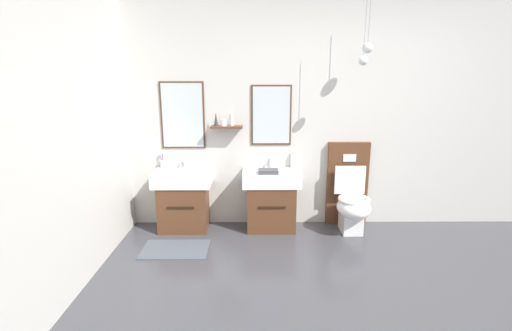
# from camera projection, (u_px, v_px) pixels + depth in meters

# --- Properties ---
(ground_plane) EXTENTS (6.33, 5.25, 0.10)m
(ground_plane) POSITION_uv_depth(u_px,v_px,m) (392.00, 329.00, 2.68)
(ground_plane) COLOR #3D3D42
(ground_plane) RESTS_ON ground
(wall_back) EXTENTS (5.13, 0.60, 2.58)m
(wall_back) POSITION_uv_depth(u_px,v_px,m) (339.00, 116.00, 4.27)
(wall_back) COLOR beige
(wall_back) RESTS_ON ground
(wall_left) EXTENTS (0.12, 4.05, 2.58)m
(wall_left) POSITION_uv_depth(u_px,v_px,m) (19.00, 149.00, 2.35)
(wall_left) COLOR beige
(wall_left) RESTS_ON ground
(bath_mat) EXTENTS (0.68, 0.44, 0.01)m
(bath_mat) POSITION_uv_depth(u_px,v_px,m) (175.00, 249.00, 3.79)
(bath_mat) COLOR #474C56
(bath_mat) RESTS_ON ground
(vanity_sink_left) EXTENTS (0.65, 0.43, 0.70)m
(vanity_sink_left) POSITION_uv_depth(u_px,v_px,m) (184.00, 198.00, 4.25)
(vanity_sink_left) COLOR #56331E
(vanity_sink_left) RESTS_ON ground
(tap_on_left_sink) EXTENTS (0.03, 0.13, 0.11)m
(tap_on_left_sink) POSITION_uv_depth(u_px,v_px,m) (184.00, 162.00, 4.30)
(tap_on_left_sink) COLOR silver
(tap_on_left_sink) RESTS_ON vanity_sink_left
(vanity_sink_right) EXTENTS (0.65, 0.43, 0.70)m
(vanity_sink_right) POSITION_uv_depth(u_px,v_px,m) (271.00, 198.00, 4.26)
(vanity_sink_right) COLOR #56331E
(vanity_sink_right) RESTS_ON ground
(tap_on_right_sink) EXTENTS (0.03, 0.13, 0.11)m
(tap_on_right_sink) POSITION_uv_depth(u_px,v_px,m) (271.00, 162.00, 4.31)
(tap_on_right_sink) COLOR silver
(tap_on_right_sink) RESTS_ON vanity_sink_right
(toilet) EXTENTS (0.48, 0.62, 1.00)m
(toilet) POSITION_uv_depth(u_px,v_px,m) (350.00, 198.00, 4.24)
(toilet) COLOR #56331E
(toilet) RESTS_ON ground
(toothbrush_cup) EXTENTS (0.07, 0.07, 0.20)m
(toothbrush_cup) POSITION_uv_depth(u_px,v_px,m) (163.00, 163.00, 4.29)
(toothbrush_cup) COLOR silver
(toothbrush_cup) RESTS_ON vanity_sink_left
(soap_dispenser) EXTENTS (0.06, 0.06, 0.19)m
(soap_dispenser) POSITION_uv_depth(u_px,v_px,m) (293.00, 161.00, 4.30)
(soap_dispenser) COLOR white
(soap_dispenser) RESTS_ON vanity_sink_right
(folded_hand_towel) EXTENTS (0.22, 0.16, 0.04)m
(folded_hand_towel) POSITION_uv_depth(u_px,v_px,m) (268.00, 171.00, 4.06)
(folded_hand_towel) COLOR #47474C
(folded_hand_towel) RESTS_ON vanity_sink_right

